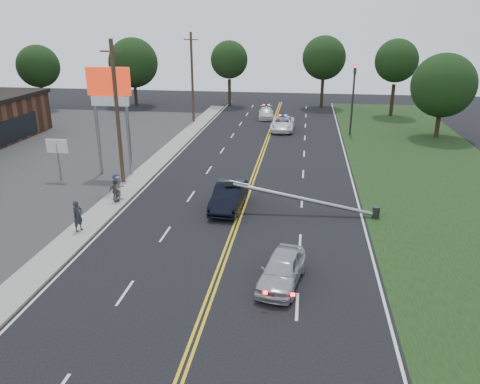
# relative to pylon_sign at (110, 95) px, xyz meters

# --- Properties ---
(ground) EXTENTS (120.00, 120.00, 0.00)m
(ground) POSITION_rel_pylon_sign_xyz_m (10.50, -14.00, -6.00)
(ground) COLOR black
(ground) RESTS_ON ground
(sidewalk) EXTENTS (1.80, 70.00, 0.12)m
(sidewalk) POSITION_rel_pylon_sign_xyz_m (2.10, -4.00, -5.94)
(sidewalk) COLOR gray
(sidewalk) RESTS_ON ground
(grass_verge) EXTENTS (12.00, 80.00, 0.01)m
(grass_verge) POSITION_rel_pylon_sign_xyz_m (24.00, -4.00, -5.99)
(grass_verge) COLOR black
(grass_verge) RESTS_ON ground
(centerline_yellow) EXTENTS (0.36, 80.00, 0.00)m
(centerline_yellow) POSITION_rel_pylon_sign_xyz_m (10.50, -4.00, -5.99)
(centerline_yellow) COLOR gold
(centerline_yellow) RESTS_ON ground
(pylon_sign) EXTENTS (3.20, 0.35, 8.00)m
(pylon_sign) POSITION_rel_pylon_sign_xyz_m (0.00, 0.00, 0.00)
(pylon_sign) COLOR gray
(pylon_sign) RESTS_ON ground
(small_sign) EXTENTS (1.60, 0.14, 3.10)m
(small_sign) POSITION_rel_pylon_sign_xyz_m (-3.50, -2.00, -3.66)
(small_sign) COLOR gray
(small_sign) RESTS_ON ground
(traffic_signal) EXTENTS (0.28, 0.41, 7.05)m
(traffic_signal) POSITION_rel_pylon_sign_xyz_m (18.80, 16.00, -1.79)
(traffic_signal) COLOR #2D2D30
(traffic_signal) RESTS_ON ground
(fallen_streetlight) EXTENTS (9.36, 0.44, 1.91)m
(fallen_streetlight) POSITION_rel_pylon_sign_xyz_m (14.69, -6.00, -5.08)
(fallen_streetlight) COLOR #2D2D30
(fallen_streetlight) RESTS_ON ground
(utility_pole_mid) EXTENTS (1.60, 0.28, 10.00)m
(utility_pole_mid) POSITION_rel_pylon_sign_xyz_m (1.30, -2.00, -0.91)
(utility_pole_mid) COLOR #382619
(utility_pole_mid) RESTS_ON ground
(utility_pole_far) EXTENTS (1.60, 0.28, 10.00)m
(utility_pole_far) POSITION_rel_pylon_sign_xyz_m (1.30, 20.00, -0.91)
(utility_pole_far) COLOR #382619
(utility_pole_far) RESTS_ON ground
(tree_4) EXTENTS (5.40, 5.40, 8.33)m
(tree_4) POSITION_rel_pylon_sign_xyz_m (-20.40, 25.46, -0.39)
(tree_4) COLOR black
(tree_4) RESTS_ON ground
(tree_5) EXTENTS (6.65, 6.65, 9.13)m
(tree_5) POSITION_rel_pylon_sign_xyz_m (-9.39, 30.39, -0.21)
(tree_5) COLOR black
(tree_5) RESTS_ON ground
(tree_6) EXTENTS (5.06, 5.06, 8.74)m
(tree_6) POSITION_rel_pylon_sign_xyz_m (3.54, 32.26, 0.19)
(tree_6) COLOR black
(tree_6) RESTS_ON ground
(tree_7) EXTENTS (5.74, 5.74, 9.41)m
(tree_7) POSITION_rel_pylon_sign_xyz_m (16.24, 32.67, 0.52)
(tree_7) COLOR black
(tree_7) RESTS_ON ground
(tree_8) EXTENTS (5.14, 5.14, 9.22)m
(tree_8) POSITION_rel_pylon_sign_xyz_m (24.67, 27.50, 0.62)
(tree_8) COLOR black
(tree_8) RESTS_ON ground
(tree_9) EXTENTS (6.19, 6.19, 8.28)m
(tree_9) POSITION_rel_pylon_sign_xyz_m (27.37, 16.16, -0.82)
(tree_9) COLOR black
(tree_9) RESTS_ON ground
(crashed_sedan) EXTENTS (1.87, 4.91, 1.60)m
(crashed_sedan) POSITION_rel_pylon_sign_xyz_m (9.67, -5.67, -5.20)
(crashed_sedan) COLOR black
(crashed_sedan) RESTS_ON ground
(waiting_sedan) EXTENTS (2.33, 4.31, 1.39)m
(waiting_sedan) POSITION_rel_pylon_sign_xyz_m (13.45, -14.25, -5.30)
(waiting_sedan) COLOR #B0B3B8
(waiting_sedan) RESTS_ON ground
(emergency_a) EXTENTS (2.44, 5.23, 1.45)m
(emergency_a) POSITION_rel_pylon_sign_xyz_m (11.76, 17.20, -5.27)
(emergency_a) COLOR white
(emergency_a) RESTS_ON ground
(emergency_b) EXTENTS (2.18, 4.53, 1.27)m
(emergency_b) POSITION_rel_pylon_sign_xyz_m (9.43, 23.68, -5.36)
(emergency_b) COLOR silver
(emergency_b) RESTS_ON ground
(bystander_a) EXTENTS (0.61, 0.75, 1.77)m
(bystander_a) POSITION_rel_pylon_sign_xyz_m (2.04, -10.44, -4.99)
(bystander_a) COLOR #26262D
(bystander_a) RESTS_ON sidewalk
(bystander_b) EXTENTS (0.92, 0.99, 1.63)m
(bystander_b) POSITION_rel_pylon_sign_xyz_m (2.49, -5.61, -5.06)
(bystander_b) COLOR #A5A5AA
(bystander_b) RESTS_ON sidewalk
(bystander_c) EXTENTS (0.73, 1.08, 1.55)m
(bystander_c) POSITION_rel_pylon_sign_xyz_m (2.09, -5.01, -5.10)
(bystander_c) COLOR #191D3F
(bystander_c) RESTS_ON sidewalk
(bystander_d) EXTENTS (0.77, 0.96, 1.53)m
(bystander_d) POSITION_rel_pylon_sign_xyz_m (2.32, -5.89, -5.11)
(bystander_d) COLOR #5F524C
(bystander_d) RESTS_ON sidewalk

